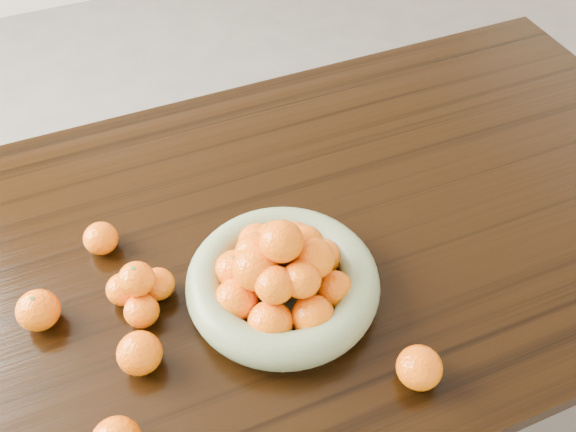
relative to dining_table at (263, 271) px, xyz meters
name	(u,v)px	position (x,y,z in m)	size (l,w,h in m)	color
ground	(270,414)	(0.00, 0.00, -0.66)	(5.00, 5.00, 0.00)	#605D5B
dining_table	(263,271)	(0.00, 0.00, 0.00)	(2.00, 1.00, 0.75)	black
fruit_bowl	(282,278)	(-0.01, -0.13, 0.14)	(0.35, 0.35, 0.18)	gray
orange_pyramid	(140,290)	(-0.25, -0.05, 0.13)	(0.12, 0.12, 0.10)	orange
loose_orange_0	(38,310)	(-0.42, -0.02, 0.12)	(0.08, 0.08, 0.07)	orange
loose_orange_2	(140,353)	(-0.28, -0.17, 0.12)	(0.08, 0.08, 0.07)	orange
loose_orange_3	(101,238)	(-0.29, 0.11, 0.12)	(0.07, 0.07, 0.06)	orange
loose_orange_4	(419,368)	(0.13, -0.37, 0.12)	(0.08, 0.08, 0.07)	orange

